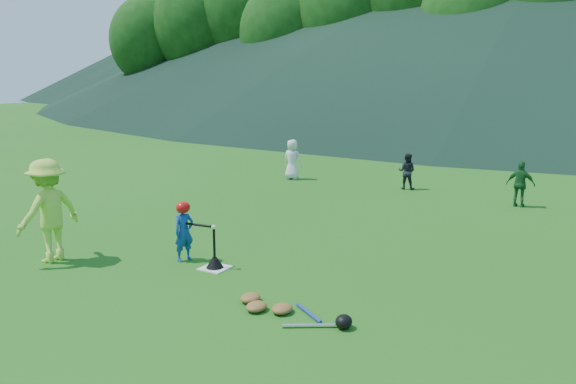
# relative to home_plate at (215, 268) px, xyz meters

# --- Properties ---
(ground) EXTENTS (120.00, 120.00, 0.00)m
(ground) POSITION_rel_home_plate_xyz_m (0.00, 0.00, -0.01)
(ground) COLOR #1F5C15
(ground) RESTS_ON ground
(home_plate) EXTENTS (0.45, 0.45, 0.02)m
(home_plate) POSITION_rel_home_plate_xyz_m (0.00, 0.00, 0.00)
(home_plate) COLOR silver
(home_plate) RESTS_ON ground
(baseball) EXTENTS (0.08, 0.08, 0.08)m
(baseball) POSITION_rel_home_plate_xyz_m (0.00, 0.00, 0.73)
(baseball) COLOR white
(baseball) RESTS_ON batting_tee
(batter_child) EXTENTS (0.35, 0.44, 1.06)m
(batter_child) POSITION_rel_home_plate_xyz_m (-0.73, 0.08, 0.52)
(batter_child) COLOR navy
(batter_child) RESTS_ON ground
(adult_coach) EXTENTS (0.74, 1.22, 1.84)m
(adult_coach) POSITION_rel_home_plate_xyz_m (-2.78, -1.12, 0.91)
(adult_coach) COLOR #AEE142
(adult_coach) RESTS_ON ground
(fielder_a) EXTENTS (0.64, 0.43, 1.28)m
(fielder_a) POSITION_rel_home_plate_xyz_m (-3.12, 8.13, 0.63)
(fielder_a) COLOR silver
(fielder_a) RESTS_ON ground
(fielder_b) EXTENTS (0.55, 0.45, 1.05)m
(fielder_b) POSITION_rel_home_plate_xyz_m (0.58, 8.41, 0.52)
(fielder_b) COLOR black
(fielder_b) RESTS_ON ground
(fielder_c) EXTENTS (0.69, 0.31, 1.16)m
(fielder_c) POSITION_rel_home_plate_xyz_m (3.79, 7.63, 0.57)
(fielder_c) COLOR #1A5824
(fielder_c) RESTS_ON ground
(batting_tee) EXTENTS (0.30, 0.30, 0.68)m
(batting_tee) POSITION_rel_home_plate_xyz_m (0.00, 0.00, 0.12)
(batting_tee) COLOR black
(batting_tee) RESTS_ON home_plate
(batter_gear) EXTENTS (0.73, 0.26, 0.42)m
(batter_gear) POSITION_rel_home_plate_xyz_m (-0.71, 0.08, 0.94)
(batter_gear) COLOR red
(batter_gear) RESTS_ON ground
(equipment_pile) EXTENTS (1.80, 0.77, 0.19)m
(equipment_pile) POSITION_rel_home_plate_xyz_m (1.95, -1.02, 0.06)
(equipment_pile) COLOR olive
(equipment_pile) RESTS_ON ground
(outfield_fence) EXTENTS (70.07, 0.08, 1.33)m
(outfield_fence) POSITION_rel_home_plate_xyz_m (0.00, 28.00, 0.69)
(outfield_fence) COLOR gray
(outfield_fence) RESTS_ON ground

